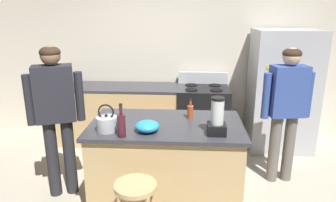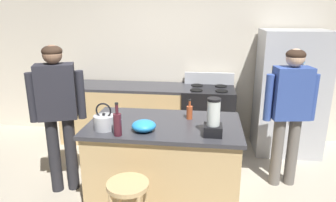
{
  "view_description": "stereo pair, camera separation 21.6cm",
  "coord_description": "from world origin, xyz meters",
  "px_view_note": "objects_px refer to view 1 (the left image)",
  "views": [
    {
      "loc": [
        0.2,
        -2.98,
        2.03
      ],
      "look_at": [
        0.0,
        0.3,
        1.05
      ],
      "focal_mm": 33.22,
      "sensor_mm": 36.0,
      "label": 1
    },
    {
      "loc": [
        0.42,
        -2.96,
        2.03
      ],
      "look_at": [
        0.0,
        0.3,
        1.05
      ],
      "focal_mm": 33.22,
      "sensor_mm": 36.0,
      "label": 2
    }
  ],
  "objects_px": {
    "bar_stool": "(136,198)",
    "tea_kettle": "(107,123)",
    "bottle_cooking_sauce": "(190,111)",
    "refrigerator": "(282,91)",
    "mixing_bowl": "(147,126)",
    "blender_appliance": "(217,119)",
    "person_by_island_left": "(56,108)",
    "kitchen_island": "(166,163)",
    "person_by_sink_right": "(286,104)",
    "bottle_wine": "(121,125)",
    "stove_range": "(202,116)"
  },
  "relations": [
    {
      "from": "person_by_sink_right",
      "to": "bottle_cooking_sauce",
      "type": "bearing_deg",
      "value": -162.57
    },
    {
      "from": "mixing_bowl",
      "to": "stove_range",
      "type": "bearing_deg",
      "value": 70.64
    },
    {
      "from": "bar_stool",
      "to": "mixing_bowl",
      "type": "xyz_separation_m",
      "value": [
        0.05,
        0.49,
        0.46
      ]
    },
    {
      "from": "blender_appliance",
      "to": "bottle_cooking_sauce",
      "type": "xyz_separation_m",
      "value": [
        -0.24,
        0.42,
        -0.07
      ]
    },
    {
      "from": "stove_range",
      "to": "person_by_island_left",
      "type": "distance_m",
      "value": 2.25
    },
    {
      "from": "kitchen_island",
      "to": "blender_appliance",
      "type": "height_order",
      "value": "blender_appliance"
    },
    {
      "from": "bottle_cooking_sauce",
      "to": "tea_kettle",
      "type": "height_order",
      "value": "tea_kettle"
    },
    {
      "from": "kitchen_island",
      "to": "stove_range",
      "type": "height_order",
      "value": "stove_range"
    },
    {
      "from": "bottle_cooking_sauce",
      "to": "stove_range",
      "type": "bearing_deg",
      "value": 81.42
    },
    {
      "from": "refrigerator",
      "to": "tea_kettle",
      "type": "relative_size",
      "value": 6.37
    },
    {
      "from": "stove_range",
      "to": "blender_appliance",
      "type": "height_order",
      "value": "blender_appliance"
    },
    {
      "from": "kitchen_island",
      "to": "bottle_cooking_sauce",
      "type": "distance_m",
      "value": 0.61
    },
    {
      "from": "kitchen_island",
      "to": "tea_kettle",
      "type": "distance_m",
      "value": 0.8
    },
    {
      "from": "bar_stool",
      "to": "tea_kettle",
      "type": "height_order",
      "value": "tea_kettle"
    },
    {
      "from": "kitchen_island",
      "to": "person_by_sink_right",
      "type": "relative_size",
      "value": 0.96
    },
    {
      "from": "refrigerator",
      "to": "blender_appliance",
      "type": "xyz_separation_m",
      "value": [
        -1.1,
        -1.75,
        0.17
      ]
    },
    {
      "from": "stove_range",
      "to": "person_by_island_left",
      "type": "xyz_separation_m",
      "value": [
        -1.63,
        -1.46,
        0.55
      ]
    },
    {
      "from": "bottle_wine",
      "to": "mixing_bowl",
      "type": "height_order",
      "value": "bottle_wine"
    },
    {
      "from": "bar_stool",
      "to": "stove_range",
      "type": "bearing_deg",
      "value": 73.56
    },
    {
      "from": "person_by_island_left",
      "to": "bottle_cooking_sauce",
      "type": "distance_m",
      "value": 1.43
    },
    {
      "from": "person_by_island_left",
      "to": "bar_stool",
      "type": "relative_size",
      "value": 2.68
    },
    {
      "from": "blender_appliance",
      "to": "person_by_island_left",
      "type": "bearing_deg",
      "value": 169.1
    },
    {
      "from": "mixing_bowl",
      "to": "refrigerator",
      "type": "bearing_deg",
      "value": 44.55
    },
    {
      "from": "person_by_island_left",
      "to": "tea_kettle",
      "type": "xyz_separation_m",
      "value": [
        0.62,
        -0.3,
        -0.04
      ]
    },
    {
      "from": "bar_stool",
      "to": "mixing_bowl",
      "type": "relative_size",
      "value": 2.67
    },
    {
      "from": "stove_range",
      "to": "bottle_cooking_sauce",
      "type": "xyz_separation_m",
      "value": [
        -0.2,
        -1.36,
        0.52
      ]
    },
    {
      "from": "refrigerator",
      "to": "tea_kettle",
      "type": "xyz_separation_m",
      "value": [
        -2.15,
        -1.74,
        0.1
      ]
    },
    {
      "from": "person_by_island_left",
      "to": "bottle_wine",
      "type": "bearing_deg",
      "value": -28.77
    },
    {
      "from": "blender_appliance",
      "to": "mixing_bowl",
      "type": "height_order",
      "value": "blender_appliance"
    },
    {
      "from": "tea_kettle",
      "to": "mixing_bowl",
      "type": "bearing_deg",
      "value": 0.66
    },
    {
      "from": "person_by_sink_right",
      "to": "tea_kettle",
      "type": "height_order",
      "value": "person_by_sink_right"
    },
    {
      "from": "kitchen_island",
      "to": "bar_stool",
      "type": "distance_m",
      "value": 0.75
    },
    {
      "from": "refrigerator",
      "to": "blender_appliance",
      "type": "height_order",
      "value": "refrigerator"
    },
    {
      "from": "bottle_cooking_sauce",
      "to": "mixing_bowl",
      "type": "distance_m",
      "value": 0.57
    },
    {
      "from": "bottle_cooking_sauce",
      "to": "mixing_bowl",
      "type": "xyz_separation_m",
      "value": [
        -0.41,
        -0.4,
        -0.03
      ]
    },
    {
      "from": "refrigerator",
      "to": "mixing_bowl",
      "type": "bearing_deg",
      "value": -135.45
    },
    {
      "from": "kitchen_island",
      "to": "blender_appliance",
      "type": "relative_size",
      "value": 4.37
    },
    {
      "from": "stove_range",
      "to": "refrigerator",
      "type": "bearing_deg",
      "value": -1.24
    },
    {
      "from": "refrigerator",
      "to": "person_by_island_left",
      "type": "height_order",
      "value": "refrigerator"
    },
    {
      "from": "person_by_island_left",
      "to": "tea_kettle",
      "type": "height_order",
      "value": "person_by_island_left"
    },
    {
      "from": "mixing_bowl",
      "to": "blender_appliance",
      "type": "bearing_deg",
      "value": -1.82
    },
    {
      "from": "refrigerator",
      "to": "person_by_sink_right",
      "type": "xyz_separation_m",
      "value": [
        -0.24,
        -0.98,
        0.1
      ]
    },
    {
      "from": "refrigerator",
      "to": "bar_stool",
      "type": "relative_size",
      "value": 2.81
    },
    {
      "from": "person_by_sink_right",
      "to": "bottle_wine",
      "type": "distance_m",
      "value": 1.95
    },
    {
      "from": "person_by_sink_right",
      "to": "tea_kettle",
      "type": "relative_size",
      "value": 5.88
    },
    {
      "from": "bar_stool",
      "to": "bottle_cooking_sauce",
      "type": "distance_m",
      "value": 1.11
    },
    {
      "from": "stove_range",
      "to": "person_by_island_left",
      "type": "bearing_deg",
      "value": -138.2
    },
    {
      "from": "bottle_wine",
      "to": "bottle_cooking_sauce",
      "type": "xyz_separation_m",
      "value": [
        0.63,
        0.54,
        -0.04
      ]
    },
    {
      "from": "refrigerator",
      "to": "bar_stool",
      "type": "height_order",
      "value": "refrigerator"
    },
    {
      "from": "person_by_sink_right",
      "to": "bar_stool",
      "type": "bearing_deg",
      "value": -141.72
    }
  ]
}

